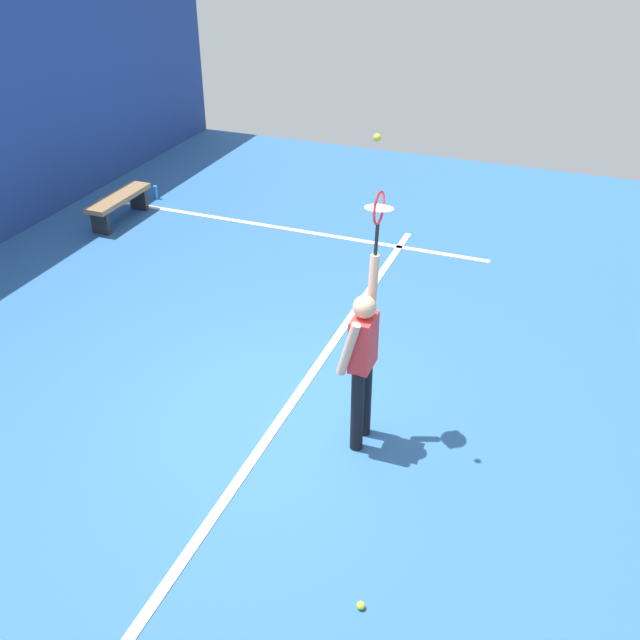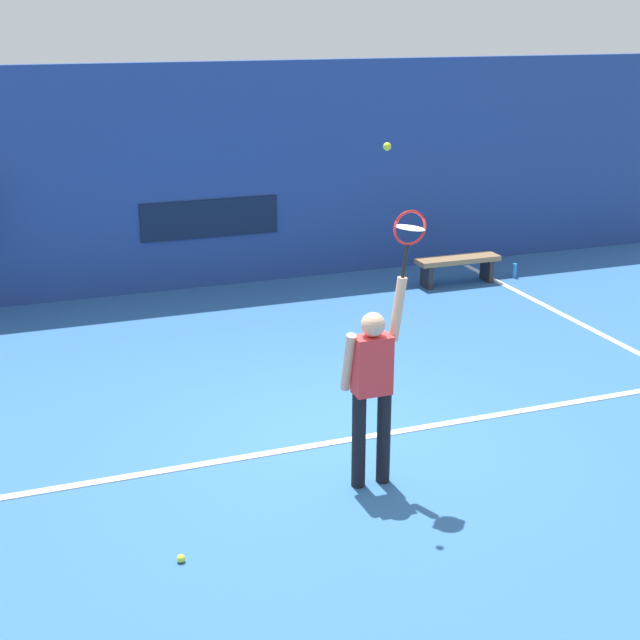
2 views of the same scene
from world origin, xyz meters
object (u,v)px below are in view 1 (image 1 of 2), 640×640
at_px(tennis_ball, 377,138).
at_px(court_bench, 119,202).
at_px(tennis_player, 362,358).
at_px(tennis_racket, 379,212).
at_px(spare_ball, 361,605).
at_px(water_bottle, 156,192).

distance_m(tennis_ball, court_bench, 7.33).
distance_m(tennis_player, tennis_ball, 2.13).
distance_m(tennis_racket, spare_ball, 3.33).
relative_size(water_bottle, spare_ball, 3.53).
bearing_deg(tennis_racket, court_bench, 57.14).
height_order(tennis_ball, court_bench, tennis_ball).
bearing_deg(tennis_racket, water_bottle, 49.96).
height_order(court_bench, spare_ball, court_bench).
relative_size(tennis_racket, spare_ball, 9.10).
bearing_deg(tennis_ball, spare_ball, -162.71).
relative_size(tennis_racket, court_bench, 0.44).
bearing_deg(water_bottle, tennis_ball, -131.33).
height_order(tennis_player, water_bottle, tennis_player).
bearing_deg(tennis_ball, water_bottle, 48.67).
bearing_deg(spare_ball, court_bench, 46.75).
bearing_deg(court_bench, water_bottle, 0.00).
bearing_deg(water_bottle, spare_ball, -138.10).
bearing_deg(court_bench, tennis_racket, -122.86).
bearing_deg(spare_ball, water_bottle, 41.90).
height_order(tennis_player, tennis_ball, tennis_ball).
bearing_deg(tennis_player, spare_ball, -161.14).
bearing_deg(tennis_ball, court_bench, 55.54).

